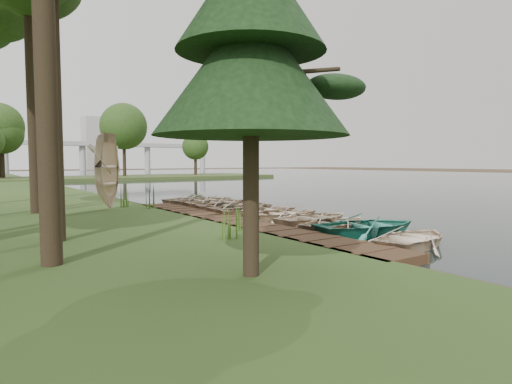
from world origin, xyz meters
TOP-DOWN VIEW (x-y plane):
  - ground at (0.00, 0.00)m, footprint 300.00×300.00m
  - water at (30.00, 20.00)m, footprint 130.00×200.00m
  - boardwalk at (-1.60, 0.00)m, footprint 1.60×16.00m
  - peninsula at (8.00, 50.00)m, footprint 50.00×14.00m
  - far_trees at (4.67, 50.00)m, footprint 45.60×5.60m
  - bridge at (12.31, 120.00)m, footprint 95.90×4.00m
  - building_a at (30.00, 140.00)m, footprint 10.00×8.00m
  - rowboat_0 at (0.77, -6.49)m, footprint 3.58×2.86m
  - rowboat_1 at (1.16, -4.41)m, footprint 4.34×3.50m
  - rowboat_2 at (1.00, -3.12)m, footprint 3.77×3.02m
  - rowboat_3 at (1.22, -1.66)m, footprint 3.73×2.77m
  - rowboat_4 at (1.05, 0.16)m, footprint 3.83×2.97m
  - rowboat_5 at (0.88, 1.69)m, footprint 4.27×3.51m
  - rowboat_6 at (0.97, 3.07)m, footprint 3.68×2.67m
  - rowboat_7 at (1.04, 4.25)m, footprint 4.18×3.40m
  - rowboat_8 at (1.22, 5.81)m, footprint 3.97×2.97m
  - rowboat_9 at (1.21, 7.49)m, footprint 3.94×2.94m
  - rowboat_10 at (1.03, 8.94)m, footprint 3.58×2.70m
  - stored_rowboat at (-4.48, 6.37)m, footprint 4.38×4.36m
  - pine_tree at (-5.54, -7.17)m, footprint 3.80×3.80m
  - reeds_0 at (-3.68, -3.30)m, footprint 0.60×0.60m
  - reeds_1 at (-2.67, -2.18)m, footprint 0.60×0.60m
  - reeds_2 at (-2.60, 5.86)m, footprint 0.60×0.60m
  - reeds_3 at (-3.47, 7.27)m, footprint 0.60×0.60m

SIDE VIEW (x-z plane):
  - ground at x=0.00m, z-range 0.00..0.00m
  - water at x=30.00m, z-range 0.00..0.05m
  - boardwalk at x=-1.60m, z-range 0.00..0.30m
  - peninsula at x=8.00m, z-range 0.00..0.45m
  - rowboat_0 at x=0.77m, z-range 0.05..0.71m
  - rowboat_2 at x=1.00m, z-range 0.05..0.75m
  - rowboat_10 at x=1.03m, z-range 0.05..0.75m
  - rowboat_4 at x=1.05m, z-range 0.05..0.78m
  - rowboat_3 at x=1.22m, z-range 0.05..0.79m
  - rowboat_6 at x=0.97m, z-range 0.05..0.80m
  - rowboat_7 at x=1.04m, z-range 0.05..0.81m
  - rowboat_5 at x=0.88m, z-range 0.05..0.82m
  - rowboat_9 at x=1.21m, z-range 0.05..0.83m
  - rowboat_8 at x=1.22m, z-range 0.05..0.83m
  - rowboat_1 at x=1.16m, z-range 0.05..0.85m
  - stored_rowboat at x=-4.48m, z-range 0.30..1.05m
  - reeds_1 at x=-2.67m, z-range 0.30..1.20m
  - reeds_0 at x=-3.68m, z-range 0.30..1.26m
  - reeds_2 at x=-2.60m, z-range 0.30..1.41m
  - reeds_3 at x=-3.47m, z-range 0.30..1.44m
  - pine_tree at x=-5.54m, z-range 1.17..9.02m
  - far_trees at x=4.67m, z-range 2.03..10.83m
  - bridge at x=12.31m, z-range 2.78..11.38m
  - building_a at x=30.00m, z-range 0.00..18.00m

